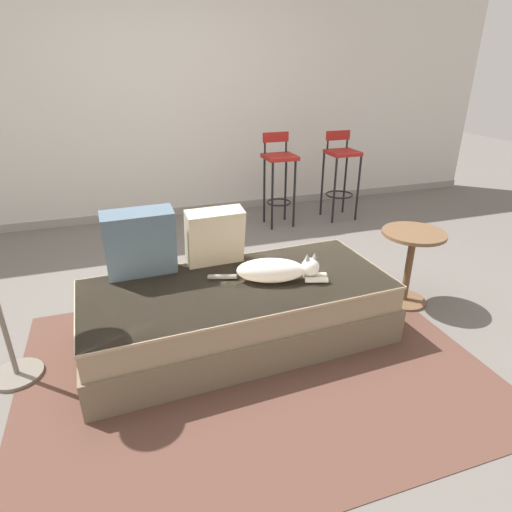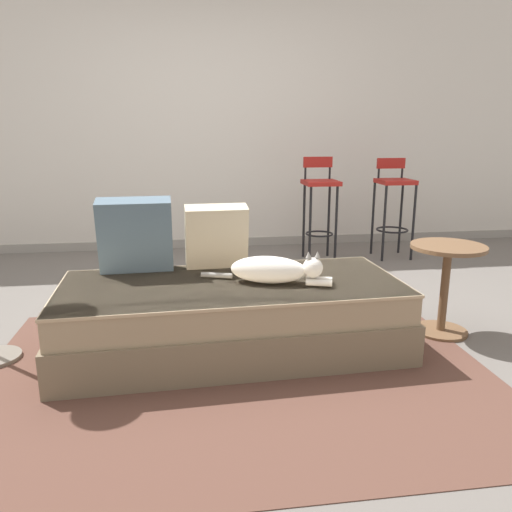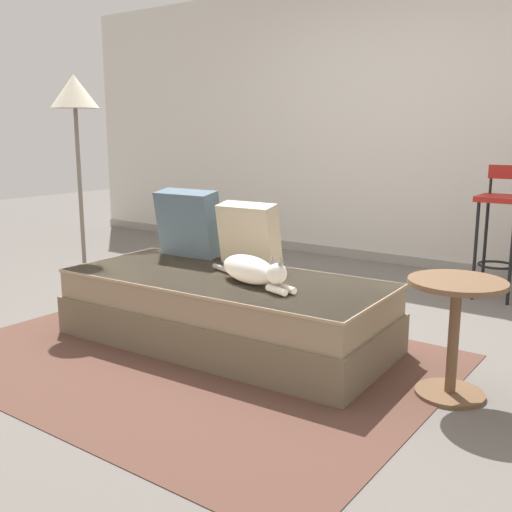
# 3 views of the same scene
# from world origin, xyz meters

# --- Properties ---
(ground_plane) EXTENTS (16.00, 16.00, 0.00)m
(ground_plane) POSITION_xyz_m (0.00, 0.00, 0.00)
(ground_plane) COLOR #66605B
(ground_plane) RESTS_ON ground
(wall_back_panel) EXTENTS (8.00, 0.10, 2.60)m
(wall_back_panel) POSITION_xyz_m (0.00, 2.25, 1.30)
(wall_back_panel) COLOR silver
(wall_back_panel) RESTS_ON ground
(wall_baseboard_trim) EXTENTS (8.00, 0.02, 0.09)m
(wall_baseboard_trim) POSITION_xyz_m (0.00, 2.20, 0.04)
(wall_baseboard_trim) COLOR gray
(wall_baseboard_trim) RESTS_ON ground
(area_rug) EXTENTS (2.61, 1.94, 0.01)m
(area_rug) POSITION_xyz_m (0.00, -0.70, 0.00)
(area_rug) COLOR brown
(area_rug) RESTS_ON ground
(couch) EXTENTS (1.94, 0.92, 0.40)m
(couch) POSITION_xyz_m (0.00, -0.40, 0.20)
(couch) COLOR #766750
(couch) RESTS_ON ground
(throw_pillow_corner) EXTENTS (0.43, 0.23, 0.44)m
(throw_pillow_corner) POSITION_xyz_m (-0.54, -0.10, 0.62)
(throw_pillow_corner) COLOR #4C6070
(throw_pillow_corner) RESTS_ON couch
(throw_pillow_middle) EXTENTS (0.38, 0.21, 0.39)m
(throw_pillow_middle) POSITION_xyz_m (-0.06, -0.08, 0.60)
(throw_pillow_middle) COLOR beige
(throw_pillow_middle) RESTS_ON couch
(cat) EXTENTS (0.72, 0.31, 0.19)m
(cat) POSITION_xyz_m (0.23, -0.45, 0.48)
(cat) COLOR white
(cat) RESTS_ON couch
(bar_stool_near_window) EXTENTS (0.32, 0.32, 0.97)m
(bar_stool_near_window) POSITION_xyz_m (1.02, 1.53, 0.61)
(bar_stool_near_window) COLOR black
(bar_stool_near_window) RESTS_ON ground
(bar_stool_by_doorway) EXTENTS (0.32, 0.32, 0.96)m
(bar_stool_by_doorway) POSITION_xyz_m (1.75, 1.53, 0.59)
(bar_stool_by_doorway) COLOR black
(bar_stool_by_doorway) RESTS_ON ground
(side_table) EXTENTS (0.44, 0.44, 0.56)m
(side_table) POSITION_xyz_m (1.30, -0.34, 0.36)
(side_table) COLOR brown
(side_table) RESTS_ON ground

